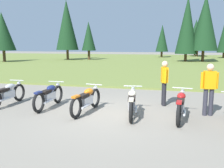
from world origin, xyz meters
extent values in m
plane|color=gray|center=(0.00, 0.00, 0.00)|extent=(140.00, 140.00, 0.00)
cube|color=olive|center=(0.00, 26.56, 0.05)|extent=(80.00, 44.00, 0.10)
cylinder|color=#47331E|center=(0.66, 36.09, 0.56)|extent=(0.36, 0.36, 1.13)
cone|color=#143319|center=(0.66, 36.09, 3.48)|extent=(2.23, 2.23, 4.70)
cylinder|color=#47331E|center=(7.18, 40.45, 0.87)|extent=(0.36, 0.36, 1.73)
cone|color=#143319|center=(7.18, 40.45, 4.39)|extent=(3.28, 3.28, 5.33)
cylinder|color=#47331E|center=(7.19, 44.53, 0.89)|extent=(0.36, 0.36, 1.78)
cone|color=#143319|center=(7.19, 44.53, 4.62)|extent=(3.33, 3.33, 5.68)
cylinder|color=#47331E|center=(6.29, 25.83, 0.77)|extent=(0.36, 0.36, 1.54)
cone|color=#143319|center=(6.29, 25.83, 5.10)|extent=(3.56, 3.56, 7.13)
cylinder|color=#47331E|center=(-9.71, 26.24, 0.73)|extent=(0.36, 0.36, 1.47)
cone|color=#143319|center=(-9.71, 26.24, 3.58)|extent=(2.09, 2.09, 4.24)
cylinder|color=#47331E|center=(4.09, 25.53, 0.56)|extent=(0.36, 0.36, 1.12)
cone|color=#143319|center=(4.09, 25.53, 4.81)|extent=(2.86, 2.86, 7.38)
cylinder|color=#47331E|center=(11.00, 36.15, 0.51)|extent=(0.36, 0.36, 1.02)
cylinder|color=#47331E|center=(-12.80, 25.47, 0.78)|extent=(0.36, 0.36, 1.56)
cone|color=#143319|center=(-12.80, 25.47, 5.15)|extent=(3.29, 3.29, 7.18)
cylinder|color=#47331E|center=(-19.10, 19.51, 0.78)|extent=(0.36, 0.36, 1.57)
cone|color=#143319|center=(-19.10, 19.51, 4.00)|extent=(3.11, 3.11, 4.86)
torus|color=black|center=(-3.95, 0.92, 0.35)|extent=(0.10, 0.70, 0.70)
cube|color=silver|center=(-3.96, 0.22, 0.40)|extent=(0.20, 0.64, 0.28)
ellipsoid|color=#B7B7BC|center=(-3.96, 0.40, 0.68)|extent=(0.26, 0.48, 0.22)
cube|color=black|center=(-3.96, 0.00, 0.62)|extent=(0.22, 0.48, 0.10)
cylinder|color=silver|center=(-3.95, 0.82, 0.86)|extent=(0.62, 0.04, 0.03)
sphere|color=silver|center=(-3.95, 0.94, 0.73)|extent=(0.14, 0.14, 0.14)
cylinder|color=silver|center=(-3.82, -0.08, 0.30)|extent=(0.07, 0.55, 0.07)
torus|color=black|center=(-2.27, 0.98, 0.35)|extent=(0.10, 0.70, 0.70)
torus|color=black|center=(-2.28, -0.42, 0.35)|extent=(0.10, 0.70, 0.70)
cube|color=silver|center=(-2.27, 0.28, 0.40)|extent=(0.20, 0.64, 0.28)
ellipsoid|color=navy|center=(-2.27, 0.46, 0.68)|extent=(0.26, 0.48, 0.22)
cube|color=black|center=(-2.27, 0.06, 0.62)|extent=(0.22, 0.48, 0.10)
cube|color=navy|center=(-2.28, -0.42, 0.69)|extent=(0.14, 0.32, 0.06)
cylinder|color=silver|center=(-2.27, 0.88, 0.86)|extent=(0.62, 0.04, 0.03)
sphere|color=silver|center=(-2.27, 1.00, 0.73)|extent=(0.14, 0.14, 0.14)
cylinder|color=silver|center=(-2.13, -0.02, 0.30)|extent=(0.07, 0.55, 0.07)
torus|color=black|center=(-0.64, 0.68, 0.35)|extent=(0.19, 0.71, 0.70)
torus|color=black|center=(-0.82, -0.71, 0.35)|extent=(0.19, 0.71, 0.70)
cube|color=silver|center=(-0.73, -0.02, 0.40)|extent=(0.28, 0.66, 0.28)
ellipsoid|color=orange|center=(-0.71, 0.16, 0.68)|extent=(0.32, 0.51, 0.22)
cube|color=black|center=(-0.76, -0.23, 0.62)|extent=(0.28, 0.50, 0.10)
cube|color=orange|center=(-0.82, -0.71, 0.69)|extent=(0.18, 0.34, 0.06)
cylinder|color=silver|center=(-0.66, 0.58, 0.86)|extent=(0.62, 0.11, 0.03)
sphere|color=silver|center=(-0.64, 0.70, 0.73)|extent=(0.14, 0.14, 0.14)
cylinder|color=silver|center=(-0.63, -0.33, 0.30)|extent=(0.14, 0.55, 0.07)
torus|color=black|center=(0.73, 0.67, 0.35)|extent=(0.18, 0.71, 0.70)
torus|color=black|center=(0.89, -0.72, 0.35)|extent=(0.18, 0.71, 0.70)
cube|color=silver|center=(0.81, -0.02, 0.40)|extent=(0.27, 0.66, 0.28)
ellipsoid|color=beige|center=(0.79, 0.16, 0.68)|extent=(0.31, 0.51, 0.22)
cube|color=black|center=(0.83, -0.24, 0.62)|extent=(0.27, 0.50, 0.10)
cube|color=beige|center=(0.89, -0.72, 0.69)|extent=(0.18, 0.33, 0.06)
cylinder|color=silver|center=(0.74, 0.57, 0.86)|extent=(0.62, 0.10, 0.03)
sphere|color=silver|center=(0.72, 0.69, 0.73)|extent=(0.14, 0.14, 0.14)
cylinder|color=silver|center=(0.98, -0.31, 0.30)|extent=(0.13, 0.55, 0.07)
torus|color=black|center=(2.38, 0.67, 0.35)|extent=(0.18, 0.71, 0.70)
torus|color=black|center=(2.22, -0.72, 0.35)|extent=(0.18, 0.71, 0.70)
cube|color=silver|center=(2.30, -0.02, 0.40)|extent=(0.27, 0.66, 0.28)
ellipsoid|color=#AD1919|center=(2.32, 0.16, 0.68)|extent=(0.31, 0.51, 0.22)
cube|color=black|center=(2.27, -0.24, 0.62)|extent=(0.27, 0.50, 0.10)
cube|color=#AD1919|center=(2.22, -0.72, 0.69)|extent=(0.18, 0.33, 0.06)
cylinder|color=silver|center=(2.37, 0.57, 0.86)|extent=(0.62, 0.10, 0.03)
sphere|color=silver|center=(2.38, 0.69, 0.73)|extent=(0.14, 0.14, 0.14)
cylinder|color=silver|center=(2.40, -0.34, 0.30)|extent=(0.13, 0.55, 0.07)
cylinder|color=black|center=(1.75, 1.65, 0.44)|extent=(0.14, 0.14, 0.88)
cylinder|color=black|center=(1.78, 1.47, 0.44)|extent=(0.14, 0.14, 0.88)
cube|color=orange|center=(1.77, 1.56, 1.16)|extent=(0.28, 0.39, 0.56)
sphere|color=beige|center=(1.77, 1.56, 1.56)|extent=(0.22, 0.22, 0.22)
cylinder|color=orange|center=(1.73, 1.79, 1.14)|extent=(0.09, 0.09, 0.52)
cylinder|color=orange|center=(1.81, 1.33, 1.14)|extent=(0.09, 0.09, 0.52)
cylinder|color=#2D2D38|center=(3.26, 0.58, 0.44)|extent=(0.14, 0.14, 0.88)
cylinder|color=#2D2D38|center=(3.08, 0.55, 0.44)|extent=(0.14, 0.14, 0.88)
cube|color=orange|center=(3.17, 0.57, 1.16)|extent=(0.39, 0.27, 0.56)
sphere|color=beige|center=(3.17, 0.57, 1.56)|extent=(0.22, 0.22, 0.22)
cylinder|color=orange|center=(3.40, 0.60, 1.14)|extent=(0.09, 0.09, 0.52)
cylinder|color=orange|center=(2.95, 0.53, 1.14)|extent=(0.09, 0.09, 0.52)
camera|label=1|loc=(1.88, -7.25, 2.24)|focal=37.59mm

